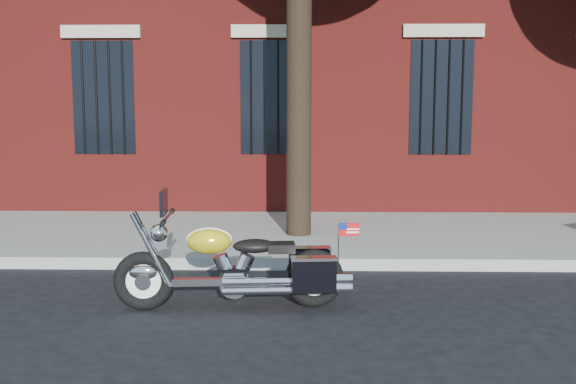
{
  "coord_description": "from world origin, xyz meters",
  "views": [
    {
      "loc": [
        0.55,
        -6.42,
        1.93
      ],
      "look_at": [
        0.39,
        0.8,
        1.04
      ],
      "focal_mm": 40.0,
      "sensor_mm": 36.0,
      "label": 1
    }
  ],
  "objects": [
    {
      "name": "ground",
      "position": [
        0.0,
        0.0,
        0.0
      ],
      "size": [
        120.0,
        120.0,
        0.0
      ],
      "primitive_type": "plane",
      "color": "black",
      "rests_on": "ground"
    },
    {
      "name": "curb",
      "position": [
        0.0,
        1.38,
        0.07
      ],
      "size": [
        40.0,
        0.16,
        0.15
      ],
      "primitive_type": "cube",
      "color": "gray",
      "rests_on": "ground"
    },
    {
      "name": "sidewalk",
      "position": [
        0.0,
        3.26,
        0.07
      ],
      "size": [
        40.0,
        3.6,
        0.15
      ],
      "primitive_type": "cube",
      "color": "gray",
      "rests_on": "ground"
    },
    {
      "name": "motorcycle",
      "position": [
        -0.04,
        -0.27,
        0.4
      ],
      "size": [
        2.38,
        0.77,
        1.19
      ],
      "rotation": [
        0.0,
        0.0,
        0.08
      ],
      "color": "black",
      "rests_on": "ground"
    }
  ]
}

